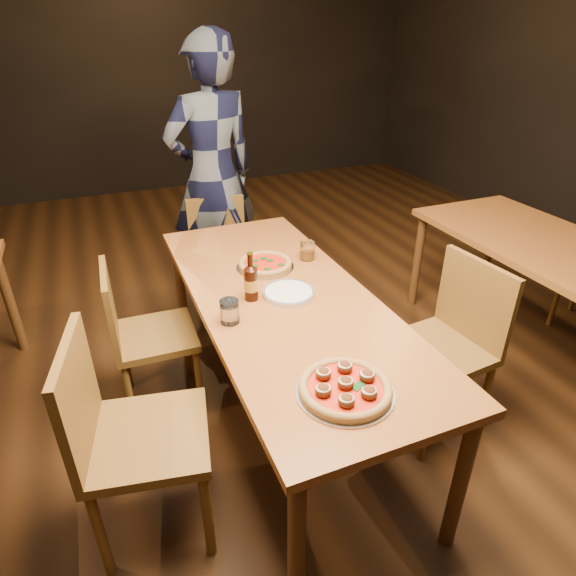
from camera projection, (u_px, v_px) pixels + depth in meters
name	position (u px, v px, depth m)	size (l,w,h in m)	color
ground	(285.00, 414.00, 2.65)	(9.00, 9.00, 0.00)	black
room_shell	(283.00, 33.00, 1.75)	(9.00, 9.00, 9.00)	black
table_main	(284.00, 309.00, 2.32)	(0.80, 2.00, 0.75)	maroon
table_right	(574.00, 266.00, 2.73)	(0.80, 2.00, 0.75)	maroon
chair_main_nw	(148.00, 436.00, 1.85)	(0.46, 0.46, 0.98)	brown
chair_main_sw	(155.00, 334.00, 2.55)	(0.41, 0.41, 0.89)	brown
chair_main_e	(437.00, 349.00, 2.38)	(0.44, 0.44, 0.95)	brown
chair_end	(223.00, 259.00, 3.38)	(0.40, 0.40, 0.87)	brown
pizza_meatball	(345.00, 388.00, 1.67)	(0.35, 0.35, 0.06)	#B7B7BF
pizza_margherita	(265.00, 264.00, 2.55)	(0.30, 0.30, 0.04)	#B7B7BF
plate_stack	(289.00, 293.00, 2.29)	(0.24, 0.24, 0.02)	white
beer_bottle	(251.00, 283.00, 2.22)	(0.07, 0.07, 0.23)	black
water_glass	(230.00, 311.00, 2.06)	(0.08, 0.08, 0.10)	white
amber_glass	(307.00, 251.00, 2.62)	(0.08, 0.08, 0.10)	#945410
diner	(213.00, 176.00, 3.41)	(0.69, 0.45, 1.88)	black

